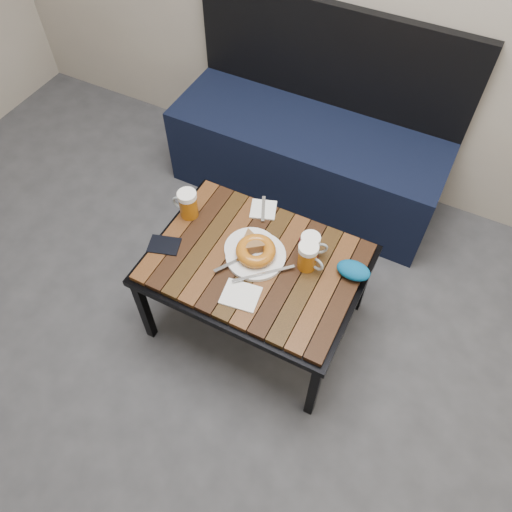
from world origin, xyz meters
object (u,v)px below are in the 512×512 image
at_px(knit_pouch, 353,270).
at_px(passport_burgundy, 309,249).
at_px(beer_mug_left, 188,204).
at_px(plate_pie, 251,246).
at_px(passport_navy, 164,245).
at_px(cafe_table, 256,267).
at_px(plate_bagel, 256,253).
at_px(beer_mug_centre, 310,247).
at_px(beer_mug_right, 308,257).
at_px(bench, 308,151).

bearing_deg(knit_pouch, passport_burgundy, 170.48).
height_order(beer_mug_left, knit_pouch, beer_mug_left).
bearing_deg(plate_pie, passport_burgundy, 27.07).
bearing_deg(passport_navy, knit_pouch, 88.83).
bearing_deg(cafe_table, passport_navy, -164.14).
bearing_deg(plate_bagel, plate_pie, 144.71).
bearing_deg(beer_mug_centre, knit_pouch, -30.00).
bearing_deg(passport_burgundy, beer_mug_right, -92.22).
distance_m(beer_mug_right, passport_burgundy, 0.10).
xyz_separation_m(bench, passport_burgundy, (0.31, -0.75, 0.20)).
bearing_deg(beer_mug_centre, passport_navy, 173.31).
bearing_deg(bench, cafe_table, -80.73).
bearing_deg(passport_navy, passport_burgundy, 97.49).
relative_size(bench, beer_mug_centre, 11.54).
distance_m(cafe_table, passport_navy, 0.38).
bearing_deg(beer_mug_left, plate_pie, 168.74).
height_order(bench, beer_mug_left, bench).
height_order(cafe_table, knit_pouch, knit_pouch).
bearing_deg(passport_navy, bench, 150.29).
relative_size(cafe_table, knit_pouch, 6.41).
relative_size(beer_mug_left, plate_pie, 0.60).
bearing_deg(bench, beer_mug_right, -67.94).
relative_size(plate_pie, passport_navy, 1.72).
bearing_deg(bench, plate_pie, -83.04).
bearing_deg(beer_mug_right, passport_navy, -150.56).
bearing_deg(bench, plate_bagel, -81.10).
height_order(beer_mug_centre, beer_mug_right, beer_mug_right).
bearing_deg(beer_mug_right, bench, 124.58).
xyz_separation_m(cafe_table, passport_navy, (-0.36, -0.10, 0.05)).
distance_m(beer_mug_right, plate_bagel, 0.21).
bearing_deg(plate_pie, beer_mug_centre, 19.24).
distance_m(bench, passport_navy, 1.03).
distance_m(beer_mug_left, beer_mug_right, 0.55).
bearing_deg(plate_bagel, beer_mug_right, 14.74).
xyz_separation_m(beer_mug_right, plate_pie, (-0.23, -0.03, -0.04)).
distance_m(plate_pie, passport_burgundy, 0.23).
relative_size(beer_mug_centre, plate_pie, 0.57).
bearing_deg(passport_navy, beer_mug_left, 162.03).
bearing_deg(cafe_table, beer_mug_right, 18.92).
height_order(beer_mug_left, plate_bagel, beer_mug_left).
bearing_deg(cafe_table, beer_mug_centre, 32.43).
height_order(cafe_table, beer_mug_left, beer_mug_left).
relative_size(beer_mug_left, passport_burgundy, 1.14).
height_order(cafe_table, plate_bagel, plate_bagel).
height_order(beer_mug_centre, passport_burgundy, beer_mug_centre).
bearing_deg(bench, passport_navy, -102.30).
xyz_separation_m(plate_pie, passport_navy, (-0.32, -0.14, -0.02)).
height_order(beer_mug_right, plate_pie, beer_mug_right).
height_order(plate_bagel, passport_burgundy, plate_bagel).
bearing_deg(knit_pouch, plate_bagel, -165.60).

